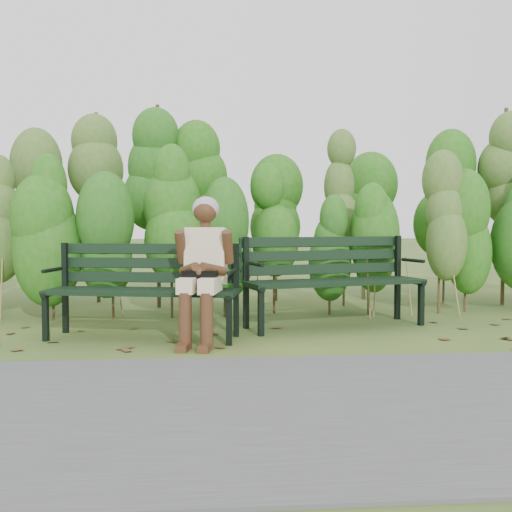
{
  "coord_description": "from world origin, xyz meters",
  "views": [
    {
      "loc": [
        -0.49,
        -5.6,
        1.06
      ],
      "look_at": [
        0.0,
        0.35,
        0.75
      ],
      "focal_mm": 42.0,
      "sensor_mm": 36.0,
      "label": 1
    }
  ],
  "objects": [
    {
      "name": "footpath",
      "position": [
        0.0,
        -2.2,
        0.01
      ],
      "size": [
        60.0,
        2.5,
        0.01
      ],
      "primitive_type": "cube",
      "color": "#474749",
      "rests_on": "ground"
    },
    {
      "name": "leaf_litter",
      "position": [
        -0.09,
        -0.26,
        0.0
      ],
      "size": [
        5.66,
        2.25,
        0.01
      ],
      "color": "brown",
      "rests_on": "ground"
    },
    {
      "name": "ground",
      "position": [
        0.0,
        0.0,
        0.0
      ],
      "size": [
        80.0,
        80.0,
        0.0
      ],
      "primitive_type": "plane",
      "color": "#2D4D21"
    },
    {
      "name": "hedge_band",
      "position": [
        0.0,
        1.86,
        1.26
      ],
      "size": [
        11.04,
        1.67,
        2.42
      ],
      "color": "#47381E",
      "rests_on": "ground"
    },
    {
      "name": "seated_woman",
      "position": [
        -0.52,
        -0.21,
        0.74
      ],
      "size": [
        0.56,
        0.82,
        1.32
      ],
      "color": "beige",
      "rests_on": "ground"
    },
    {
      "name": "bench_right",
      "position": [
        0.81,
        0.58,
        0.55
      ],
      "size": [
        1.97,
        1.07,
        0.94
      ],
      "color": "black",
      "rests_on": "ground"
    },
    {
      "name": "bench_left",
      "position": [
        -1.07,
        0.09,
        0.52
      ],
      "size": [
        1.85,
        0.91,
        0.89
      ],
      "color": "black",
      "rests_on": "ground"
    }
  ]
}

